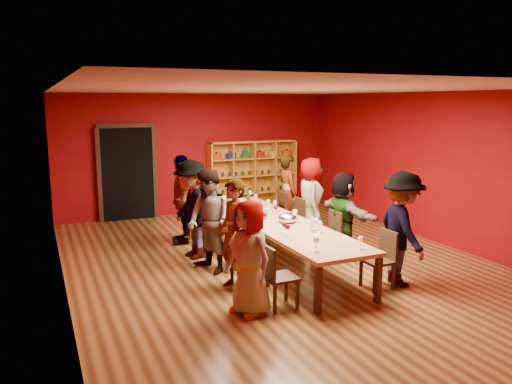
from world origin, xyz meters
The scene contains 47 objects.
room_shell centered at (0.00, 0.00, 1.50)m, with size 7.10×9.10×3.04m.
tasting_table centered at (0.00, 0.00, 0.70)m, with size 1.10×4.50×0.75m.
doorway centered at (-1.80, 4.43, 1.12)m, with size 1.40×0.17×2.30m.
shelving_unit centered at (1.40, 4.32, 0.98)m, with size 2.40×0.40×1.80m.
chair_person_left_0 centered at (-0.91, -1.75, 0.50)m, with size 0.42×0.42×0.89m.
person_left_0 centered at (-1.30, -1.75, 0.78)m, with size 0.76×0.41×1.55m, color #46464A.
chair_person_left_1 centered at (-0.91, -0.82, 0.50)m, with size 0.42×0.42×0.89m.
person_left_1 centered at (-1.15, -0.82, 0.84)m, with size 0.61×0.45×1.68m, color #45454A.
chair_person_left_2 centered at (-0.91, 0.04, 0.50)m, with size 0.42×0.42×0.89m.
person_left_2 centered at (-1.24, 0.04, 0.86)m, with size 0.84×0.46×1.72m, color #535358.
chair_person_left_3 centered at (-0.91, 0.91, 0.50)m, with size 0.42×0.42×0.89m.
person_left_3 centered at (-1.27, 0.91, 0.89)m, with size 1.16×0.48×1.79m, color #525257.
chair_person_left_4 centered at (-0.91, 1.91, 0.50)m, with size 0.42×0.42×0.89m.
person_left_4 centered at (-1.17, 1.91, 0.89)m, with size 1.04×0.47×1.78m, color #4F4F54.
chair_person_right_0 centered at (0.91, -1.71, 0.50)m, with size 0.42×0.42×0.89m.
person_right_0 centered at (1.27, -1.71, 0.88)m, with size 1.14×0.47×1.76m, color #545459.
chair_person_right_2 centered at (0.91, -0.24, 0.50)m, with size 0.42×0.42×0.89m.
person_right_2 centered at (1.18, -0.24, 0.79)m, with size 1.47×0.42×1.58m, color #151F3B.
chair_person_right_3 centered at (0.91, 1.06, 0.50)m, with size 0.42×0.42×0.89m.
person_right_3 centered at (1.28, 1.06, 0.85)m, with size 0.83×0.45×1.69m, color #5177A8.
chair_person_right_4 centered at (0.91, 1.84, 0.50)m, with size 0.42×0.42×0.89m.
person_right_4 centered at (1.15, 1.84, 0.85)m, with size 0.62×0.45×1.69m, color #15163A.
wine_glass_0 centered at (0.16, 0.41, 0.90)m, with size 0.08×0.08×0.20m.
wine_glass_1 centered at (0.26, -0.96, 0.89)m, with size 0.08×0.08×0.19m.
wine_glass_2 centered at (0.30, 1.03, 0.88)m, with size 0.07×0.07×0.18m.
wine_glass_3 centered at (-0.31, -1.81, 0.91)m, with size 0.09×0.09×0.22m.
wine_glass_4 centered at (-0.05, -1.29, 0.89)m, with size 0.08×0.08×0.19m.
wine_glass_5 centered at (0.35, 0.83, 0.89)m, with size 0.08×0.08×0.19m.
wine_glass_6 centered at (-0.32, 1.62, 0.91)m, with size 0.09×0.09×0.22m.
wine_glass_7 centered at (0.31, 1.64, 0.88)m, with size 0.07×0.07×0.18m.
wine_glass_8 centered at (0.31, 1.93, 0.90)m, with size 0.08×0.08×0.20m.
wine_glass_9 centered at (-0.30, 0.02, 0.89)m, with size 0.08×0.08×0.20m.
wine_glass_10 centered at (0.30, -0.79, 0.90)m, with size 0.08×0.08×0.21m.
wine_glass_11 centered at (-0.32, 1.06, 0.88)m, with size 0.07×0.07×0.18m.
wine_glass_12 centered at (-0.37, 0.89, 0.91)m, with size 0.09×0.09×0.22m.
wine_glass_13 centered at (0.28, -0.01, 0.88)m, with size 0.07×0.07×0.18m.
wine_glass_14 centered at (-0.29, -0.79, 0.89)m, with size 0.08×0.08×0.19m.
wine_glass_15 centered at (-0.19, 1.20, 0.90)m, with size 0.09×0.09×0.21m.
wine_glass_16 centered at (0.27, -0.11, 0.90)m, with size 0.09×0.09×0.21m.
wine_glass_17 centered at (-0.32, -0.96, 0.90)m, with size 0.08×0.08×0.20m.
wine_glass_18 centered at (0.32, -1.96, 0.89)m, with size 0.08×0.08×0.19m.
wine_glass_19 centered at (-0.28, -0.07, 0.89)m, with size 0.08×0.08×0.20m.
wine_glass_20 centered at (-0.31, -1.81, 0.91)m, with size 0.09×0.09×0.21m.
spittoon_bowl centered at (0.11, -0.14, 0.83)m, with size 0.33×0.33×0.18m, color silver.
carafe_a centered at (-0.11, 0.18, 0.86)m, with size 0.12×0.12×0.24m.
carafe_b centered at (0.21, -0.81, 0.85)m, with size 0.10×0.10×0.23m.
wine_bottle centered at (0.05, 1.41, 0.87)m, with size 0.10×0.10×0.32m.
Camera 1 is at (-3.79, -7.55, 2.80)m, focal length 35.00 mm.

